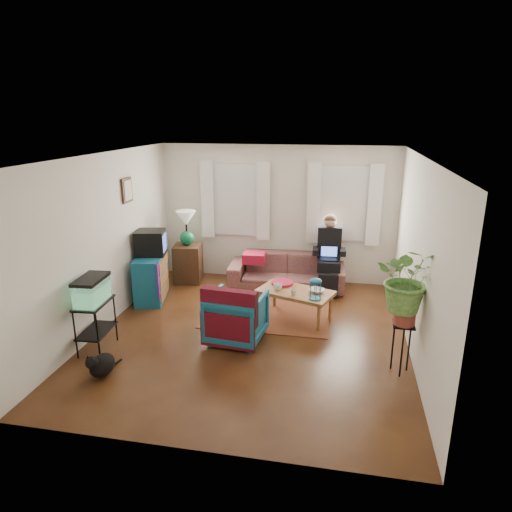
% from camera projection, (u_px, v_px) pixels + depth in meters
% --- Properties ---
extents(floor, '(4.50, 5.00, 0.01)m').
position_uv_depth(floor, '(251.00, 334.00, 6.78)').
color(floor, '#4F2B14').
rests_on(floor, ground).
extents(ceiling, '(4.50, 5.00, 0.01)m').
position_uv_depth(ceiling, '(250.00, 156.00, 6.00)').
color(ceiling, white).
rests_on(ceiling, wall_back).
extents(wall_back, '(4.50, 0.01, 2.60)m').
position_uv_depth(wall_back, '(277.00, 214.00, 8.73)').
color(wall_back, silver).
rests_on(wall_back, floor).
extents(wall_front, '(4.50, 0.01, 2.60)m').
position_uv_depth(wall_front, '(194.00, 330.00, 4.05)').
color(wall_front, silver).
rests_on(wall_front, floor).
extents(wall_left, '(0.01, 5.00, 2.60)m').
position_uv_depth(wall_left, '(103.00, 242.00, 6.80)').
color(wall_left, silver).
rests_on(wall_left, floor).
extents(wall_right, '(0.01, 5.00, 2.60)m').
position_uv_depth(wall_right, '(418.00, 260.00, 5.98)').
color(wall_right, silver).
rests_on(wall_right, floor).
extents(window_left, '(1.08, 0.04, 1.38)m').
position_uv_depth(window_left, '(236.00, 200.00, 8.79)').
color(window_left, white).
rests_on(window_left, wall_back).
extents(window_right, '(1.08, 0.04, 1.38)m').
position_uv_depth(window_right, '(344.00, 204.00, 8.41)').
color(window_right, white).
rests_on(window_right, wall_back).
extents(curtains_left, '(1.36, 0.06, 1.50)m').
position_uv_depth(curtains_left, '(235.00, 201.00, 8.71)').
color(curtains_left, white).
rests_on(curtains_left, wall_back).
extents(curtains_right, '(1.36, 0.06, 1.50)m').
position_uv_depth(curtains_right, '(344.00, 205.00, 8.34)').
color(curtains_right, white).
rests_on(curtains_right, wall_back).
extents(picture_frame, '(0.04, 0.32, 0.40)m').
position_uv_depth(picture_frame, '(127.00, 190.00, 7.40)').
color(picture_frame, '#3D2616').
rests_on(picture_frame, wall_left).
extents(area_rug, '(2.01, 1.62, 0.01)m').
position_uv_depth(area_rug, '(268.00, 312.00, 7.54)').
color(area_rug, maroon).
rests_on(area_rug, floor).
extents(sofa, '(2.18, 0.96, 0.83)m').
position_uv_depth(sofa, '(287.00, 266.00, 8.53)').
color(sofa, brown).
rests_on(sofa, floor).
extents(seated_person, '(0.57, 0.68, 1.27)m').
position_uv_depth(seated_person, '(329.00, 256.00, 8.36)').
color(seated_person, black).
rests_on(seated_person, sofa).
extents(side_table, '(0.57, 0.57, 0.74)m').
position_uv_depth(side_table, '(188.00, 263.00, 8.83)').
color(side_table, '#3A1F15').
rests_on(side_table, floor).
extents(table_lamp, '(0.43, 0.43, 0.67)m').
position_uv_depth(table_lamp, '(186.00, 229.00, 8.63)').
color(table_lamp, white).
rests_on(table_lamp, side_table).
extents(dresser, '(0.62, 0.96, 0.80)m').
position_uv_depth(dresser, '(151.00, 278.00, 7.96)').
color(dresser, '#105363').
rests_on(dresser, floor).
extents(crt_tv, '(0.57, 0.54, 0.43)m').
position_uv_depth(crt_tv, '(151.00, 242.00, 7.86)').
color(crt_tv, black).
rests_on(crt_tv, dresser).
extents(aquarium_stand, '(0.39, 0.65, 0.70)m').
position_uv_depth(aquarium_stand, '(96.00, 326.00, 6.26)').
color(aquarium_stand, black).
rests_on(aquarium_stand, floor).
extents(aquarium, '(0.35, 0.59, 0.37)m').
position_uv_depth(aquarium, '(92.00, 290.00, 6.10)').
color(aquarium, '#7FD899').
rests_on(aquarium, aquarium_stand).
extents(black_cat, '(0.34, 0.46, 0.35)m').
position_uv_depth(black_cat, '(102.00, 363.00, 5.66)').
color(black_cat, black).
rests_on(black_cat, floor).
extents(armchair, '(0.84, 0.80, 0.78)m').
position_uv_depth(armchair, '(236.00, 315.00, 6.51)').
color(armchair, '#11666B').
rests_on(armchair, floor).
extents(serape_throw, '(0.80, 0.27, 0.65)m').
position_uv_depth(serape_throw, '(229.00, 313.00, 6.19)').
color(serape_throw, '#9E0A0A').
rests_on(serape_throw, armchair).
extents(coffee_table, '(1.29, 0.97, 0.48)m').
position_uv_depth(coffee_table, '(295.00, 305.00, 7.24)').
color(coffee_table, brown).
rests_on(coffee_table, floor).
extents(cup_a, '(0.16, 0.16, 0.10)m').
position_uv_depth(cup_a, '(278.00, 287.00, 7.20)').
color(cup_a, white).
rests_on(cup_a, coffee_table).
extents(cup_b, '(0.13, 0.13, 0.10)m').
position_uv_depth(cup_b, '(293.00, 292.00, 6.98)').
color(cup_b, beige).
rests_on(cup_b, coffee_table).
extents(bowl, '(0.29, 0.29, 0.06)m').
position_uv_depth(bowl, '(317.00, 291.00, 7.10)').
color(bowl, white).
rests_on(bowl, coffee_table).
extents(snack_tray, '(0.45, 0.45, 0.04)m').
position_uv_depth(snack_tray, '(282.00, 283.00, 7.45)').
color(snack_tray, '#B21414').
rests_on(snack_tray, coffee_table).
extents(birdcage, '(0.24, 0.24, 0.33)m').
position_uv_depth(birdcage, '(315.00, 289.00, 6.80)').
color(birdcage, '#115B6B').
rests_on(birdcage, coffee_table).
extents(plant_stand, '(0.29, 0.29, 0.67)m').
position_uv_depth(plant_stand, '(401.00, 348.00, 5.70)').
color(plant_stand, black).
rests_on(plant_stand, floor).
extents(potted_plant, '(0.78, 0.68, 0.84)m').
position_uv_depth(potted_plant, '(407.00, 289.00, 5.46)').
color(potted_plant, '#599947').
rests_on(potted_plant, plant_stand).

